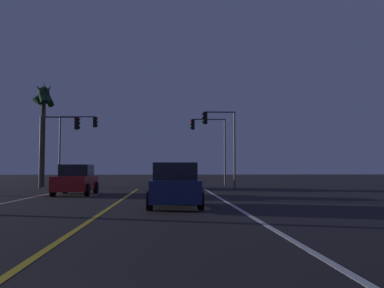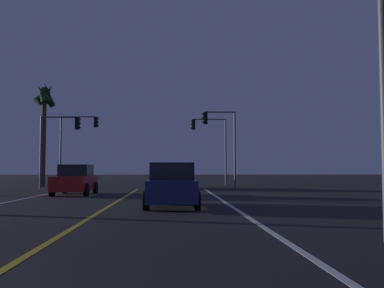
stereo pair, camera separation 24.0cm
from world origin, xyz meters
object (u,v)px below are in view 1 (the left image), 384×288
Objects in this scene: traffic_light_near_right at (220,132)px; palm_tree_left_far at (44,103)px; car_ahead_far at (175,177)px; traffic_light_near_left at (60,135)px; car_oncoming at (76,180)px; traffic_light_far_right at (209,136)px; car_lead_same_lane at (175,186)px; traffic_light_far_left at (77,134)px.

traffic_light_near_right is 0.68× the size of palm_tree_left_far.
car_ahead_far is at bearing -17.48° from palm_tree_left_far.
car_oncoming is at bearing -68.83° from traffic_light_near_left.
car_ahead_far is 0.74× the size of traffic_light_far_right.
traffic_light_near_right is 0.99× the size of traffic_light_far_right.
car_lead_same_lane is (-0.22, -15.04, 0.00)m from car_ahead_far.
traffic_light_near_left is (-8.19, 15.06, 3.10)m from car_lead_same_lane.
car_lead_same_lane is at bearing 76.81° from traffic_light_near_right.
car_ahead_far and car_lead_same_lane have the same top height.
traffic_light_near_left is at bearing 28.53° from car_lead_same_lane.
car_oncoming is 9.72m from car_lead_same_lane.
traffic_light_far_left is at bearing 56.38° from car_ahead_far.
car_lead_same_lane is at bearing -60.60° from palm_tree_left_far.
car_lead_same_lane is at bearing 34.23° from car_oncoming.
palm_tree_left_far is at bearing -13.40° from traffic_light_near_right.
car_oncoming is at bearing -64.71° from palm_tree_left_far.
car_lead_same_lane is (5.46, -8.03, 0.00)m from car_oncoming.
car_lead_same_lane is 0.72× the size of traffic_light_far_left.
car_lead_same_lane is at bearing -68.55° from traffic_light_far_left.
palm_tree_left_far reaches higher than car_lead_same_lane.
car_oncoming is 8.15m from traffic_light_near_left.
car_oncoming is 15.64m from traffic_light_far_right.
traffic_light_near_left is at bearing -56.83° from palm_tree_left_far.
car_ahead_far is 9.03m from car_oncoming.
palm_tree_left_far is (-10.57, 3.33, 5.90)m from car_ahead_far.
palm_tree_left_far is (-4.88, 10.34, 5.90)m from car_oncoming.
traffic_light_far_left is (0.11, 5.50, 0.49)m from traffic_light_near_left.
car_ahead_far is 0.51× the size of palm_tree_left_far.
traffic_light_far_right is 13.97m from palm_tree_left_far.
car_oncoming and car_lead_same_lane have the same top height.
traffic_light_near_right is 0.96× the size of traffic_light_far_left.
traffic_light_far_left is (-8.30, 5.52, 3.59)m from car_ahead_far.
car_lead_same_lane is at bearing 81.08° from traffic_light_far_right.
traffic_light_near_left is (-8.41, 0.02, 3.10)m from car_ahead_far.
palm_tree_left_far reaches higher than traffic_light_far_right.
palm_tree_left_far reaches higher than traffic_light_far_left.
car_oncoming is 0.72× the size of traffic_light_far_left.
traffic_light_near_right is at bearing 93.14° from traffic_light_far_right.
traffic_light_near_left is at bearing -91.13° from traffic_light_far_left.
traffic_light_far_right is (8.69, 12.53, 3.47)m from car_oncoming.
traffic_light_near_left is at bearing 89.86° from car_ahead_far.
car_lead_same_lane is at bearing 179.15° from car_ahead_far.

